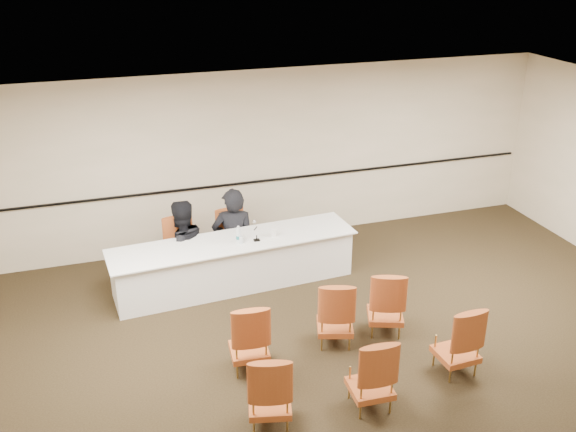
% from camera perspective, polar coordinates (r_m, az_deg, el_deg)
% --- Properties ---
extents(floor, '(10.00, 10.00, 0.00)m').
position_cam_1_polar(floor, '(8.27, 6.28, -13.29)').
color(floor, black).
rests_on(floor, ground).
extents(ceiling, '(10.00, 10.00, 0.00)m').
position_cam_1_polar(ceiling, '(6.91, 7.38, 7.04)').
color(ceiling, white).
rests_on(ceiling, ground).
extents(wall_back, '(10.00, 0.04, 3.00)m').
position_cam_1_polar(wall_back, '(10.94, -1.87, 5.23)').
color(wall_back, beige).
rests_on(wall_back, ground).
extents(wall_rail, '(9.80, 0.04, 0.03)m').
position_cam_1_polar(wall_rail, '(11.04, -1.78, 3.19)').
color(wall_rail, black).
rests_on(wall_rail, wall_back).
extents(panel_table, '(3.80, 1.12, 0.75)m').
position_cam_1_polar(panel_table, '(9.84, -4.78, -4.17)').
color(panel_table, white).
rests_on(panel_table, ground).
extents(panelist_main, '(0.77, 0.59, 1.91)m').
position_cam_1_polar(panelist_main, '(10.34, -4.82, -2.49)').
color(panelist_main, black).
rests_on(panelist_main, ground).
extents(panelist_main_chair, '(0.53, 0.53, 0.95)m').
position_cam_1_polar(panelist_main_chair, '(10.31, -4.83, -2.18)').
color(panelist_main_chair, '#A4401D').
rests_on(panelist_main_chair, ground).
extents(panelist_second, '(1.01, 0.89, 1.75)m').
position_cam_1_polar(panelist_second, '(10.16, -9.41, -3.28)').
color(panelist_second, black).
rests_on(panelist_second, ground).
extents(panelist_second_chair, '(0.53, 0.53, 0.95)m').
position_cam_1_polar(panelist_second_chair, '(10.13, -9.44, -2.94)').
color(panelist_second_chair, '#A4401D').
rests_on(panelist_second_chair, ground).
extents(papers, '(0.34, 0.27, 0.00)m').
position_cam_1_polar(papers, '(9.75, -1.74, -1.90)').
color(papers, white).
rests_on(papers, panel_table).
extents(microphone, '(0.11, 0.21, 0.28)m').
position_cam_1_polar(microphone, '(9.59, -2.82, -1.45)').
color(microphone, black).
rests_on(microphone, panel_table).
extents(water_bottle, '(0.08, 0.08, 0.25)m').
position_cam_1_polar(water_bottle, '(9.58, -4.42, -1.60)').
color(water_bottle, '#16757C').
rests_on(water_bottle, panel_table).
extents(drinking_glass, '(0.07, 0.07, 0.10)m').
position_cam_1_polar(drinking_glass, '(9.57, -4.18, -2.16)').
color(drinking_glass, silver).
rests_on(drinking_glass, panel_table).
extents(coffee_cup, '(0.08, 0.08, 0.12)m').
position_cam_1_polar(coffee_cup, '(9.75, -1.27, -1.49)').
color(coffee_cup, white).
rests_on(coffee_cup, panel_table).
extents(aud_chair_front_left, '(0.54, 0.54, 0.95)m').
position_cam_1_polar(aud_chair_front_left, '(7.98, -3.51, -10.54)').
color(aud_chair_front_left, '#A4401D').
rests_on(aud_chair_front_left, ground).
extents(aud_chair_front_mid, '(0.63, 0.63, 0.95)m').
position_cam_1_polar(aud_chair_front_mid, '(8.44, 4.23, -8.47)').
color(aud_chair_front_mid, '#A4401D').
rests_on(aud_chair_front_mid, ground).
extents(aud_chair_front_right, '(0.64, 0.64, 0.95)m').
position_cam_1_polar(aud_chair_front_right, '(8.74, 8.71, -7.48)').
color(aud_chair_front_right, '#A4401D').
rests_on(aud_chair_front_right, ground).
extents(aud_chair_back_left, '(0.61, 0.61, 0.95)m').
position_cam_1_polar(aud_chair_back_left, '(7.16, -1.66, -15.04)').
color(aud_chair_back_left, '#A4401D').
rests_on(aud_chair_back_left, ground).
extents(aud_chair_back_mid, '(0.53, 0.53, 0.95)m').
position_cam_1_polar(aud_chair_back_mid, '(7.44, 7.39, -13.56)').
color(aud_chair_back_mid, '#A4401D').
rests_on(aud_chair_back_mid, ground).
extents(aud_chair_back_right, '(0.52, 0.52, 0.95)m').
position_cam_1_polar(aud_chair_back_right, '(8.17, 14.82, -10.47)').
color(aud_chair_back_right, '#A4401D').
rests_on(aud_chair_back_right, ground).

